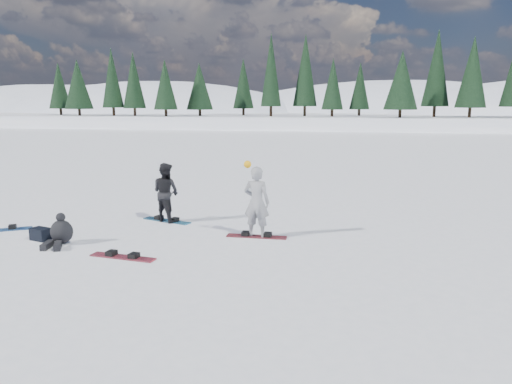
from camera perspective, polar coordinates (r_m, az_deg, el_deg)
ground at (r=10.97m, az=-3.20°, el=-7.32°), size 420.00×420.00×0.00m
alpine_backdrop at (r=200.57m, az=6.65°, el=5.22°), size 412.50×227.00×53.20m
snowboarder_woman at (r=12.23m, az=0.06°, el=-1.12°), size 0.69×0.50×1.92m
snowboarder_man at (r=14.12m, az=-10.27°, el=-0.03°), size 0.99×0.90×1.66m
seated_rider at (r=12.61m, az=-21.44°, el=-4.33°), size 0.65×0.96×0.75m
gear_bag at (r=13.22m, az=-23.41°, el=-4.43°), size 0.52×0.42×0.30m
snowboard_woman at (r=12.43m, az=0.07°, el=-5.11°), size 1.50×0.28×0.03m
snowboard_man at (r=14.29m, az=-10.17°, el=-3.24°), size 1.51×0.74×0.03m
snowboard_loose_c at (r=14.65m, az=-27.14°, el=-3.89°), size 1.44×1.00×0.03m
snowboard_loose_b at (r=11.20m, az=-14.99°, el=-7.20°), size 1.52×0.49×0.03m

